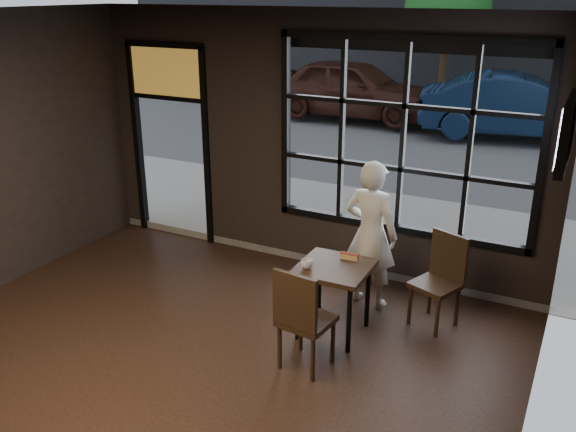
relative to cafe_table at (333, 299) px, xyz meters
The scene contains 16 objects.
floor 2.31m from the cafe_table, 116.23° to the right, with size 6.00×7.00×0.02m, color black.
ceiling 3.63m from the cafe_table, 116.23° to the right, with size 6.00×7.00×0.02m, color black.
wall_right 3.10m from the cafe_table, 45.74° to the right, with size 0.04×7.00×3.20m, color black.
window_frame 2.04m from the cafe_table, 82.46° to the left, with size 3.06×0.12×2.28m, color black.
stained_transom 3.95m from the cafe_table, 154.90° to the left, with size 1.20×0.06×0.70m, color orange.
street_asphalt 21.98m from the cafe_table, 92.63° to the left, with size 60.00×41.00×0.04m, color #545456.
cafe_table is the anchor object (origin of this frame).
chair_near 0.68m from the cafe_table, 88.88° to the right, with size 0.45×0.45×1.05m, color black.
chair_window 1.10m from the cafe_table, 35.65° to the left, with size 0.44×0.44×1.01m, color black.
man 0.91m from the cafe_table, 82.60° to the left, with size 0.62×0.41×1.69m, color silver.
hotdog 0.48m from the cafe_table, 71.43° to the left, with size 0.20×0.08×0.06m, color tan, non-canonical shape.
cup 0.52m from the cafe_table, 141.15° to the right, with size 0.12×0.12×0.10m, color silver.
tv 2.72m from the cafe_table, 13.29° to the left, with size 0.11×1.01×0.59m, color black.
navy_car 9.79m from the cafe_table, 87.53° to the left, with size 1.54×4.43×1.46m, color black.
maroon_car 10.86m from the cafe_table, 110.67° to the left, with size 1.84×4.58×1.56m, color black.
tree_left 13.27m from the cafe_table, 99.40° to the left, with size 2.39×2.39×4.09m.
Camera 1 is at (3.15, -3.13, 3.41)m, focal length 38.00 mm.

